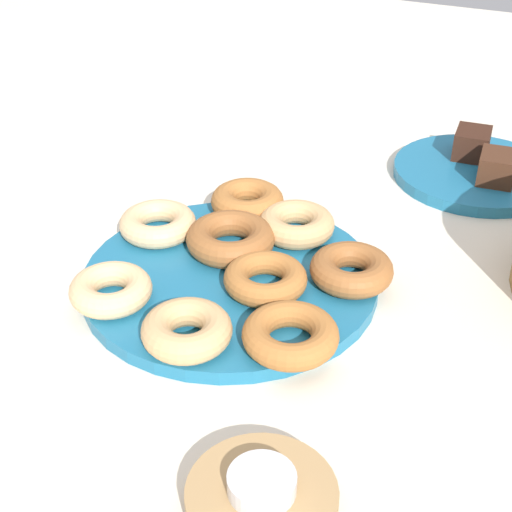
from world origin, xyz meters
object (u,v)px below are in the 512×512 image
(donut_1, at_px, (111,290))
(donut_6, at_px, (296,224))
(tealight, at_px, (262,483))
(donut_2, at_px, (351,269))
(donut_8, at_px, (247,201))
(donut_5, at_px, (231,239))
(cake_plate, at_px, (476,173))
(donut_plate, at_px, (230,279))
(donut_0, at_px, (158,224))
(brownie_near, at_px, (472,143))
(brownie_far, at_px, (497,167))
(donut_7, at_px, (290,335))
(candle_holder, at_px, (262,501))
(donut_3, at_px, (187,330))
(donut_4, at_px, (265,279))

(donut_1, distance_m, donut_6, 0.23)
(donut_1, xyz_separation_m, tealight, (0.16, 0.24, 0.00))
(donut_2, relative_size, donut_8, 1.00)
(donut_5, xyz_separation_m, cake_plate, (-0.32, 0.21, -0.02))
(donut_plate, xyz_separation_m, donut_0, (-0.04, -0.11, 0.02))
(donut_8, relative_size, brownie_near, 1.60)
(donut_0, bearing_deg, cake_plate, 136.77)
(donut_1, distance_m, brownie_far, 0.52)
(donut_plate, bearing_deg, donut_6, 161.45)
(donut_0, distance_m, donut_6, 0.16)
(donut_7, height_order, candle_holder, donut_7)
(donut_1, bearing_deg, donut_2, 122.49)
(donut_3, bearing_deg, brownie_near, 162.53)
(donut_6, xyz_separation_m, donut_8, (-0.02, -0.07, 0.00))
(brownie_near, distance_m, tealight, 0.64)
(donut_4, height_order, donut_8, donut_8)
(donut_3, relative_size, brownie_near, 1.55)
(donut_plate, distance_m, brownie_near, 0.43)
(donut_3, distance_m, donut_6, 0.22)
(donut_8, bearing_deg, candle_holder, 26.45)
(tealight, bearing_deg, donut_plate, -149.35)
(donut_plate, xyz_separation_m, donut_4, (0.01, 0.05, 0.02))
(donut_7, distance_m, candle_holder, 0.18)
(donut_4, bearing_deg, donut_1, -58.35)
(donut_6, relative_size, candle_holder, 0.77)
(candle_holder, bearing_deg, donut_5, -150.10)
(donut_plate, bearing_deg, donut_3, 6.63)
(brownie_far, bearing_deg, donut_5, -39.30)
(donut_7, relative_size, brownie_near, 1.65)
(donut_7, bearing_deg, candle_holder, 15.54)
(donut_5, bearing_deg, donut_plate, 25.08)
(donut_2, bearing_deg, brownie_near, 171.27)
(donut_7, distance_m, brownie_near, 0.48)
(cake_plate, relative_size, brownie_far, 4.01)
(tealight, bearing_deg, brownie_near, 177.85)
(donut_5, bearing_deg, donut_0, -88.29)
(donut_2, xyz_separation_m, donut_6, (-0.06, -0.09, -0.00))
(donut_3, height_order, donut_4, donut_3)
(donut_2, xyz_separation_m, donut_3, (0.16, -0.11, 0.00))
(cake_plate, distance_m, brownie_near, 0.04)
(donut_0, relative_size, donut_3, 1.03)
(candle_holder, bearing_deg, donut_0, -138.28)
(donut_6, distance_m, donut_8, 0.08)
(donut_4, distance_m, brownie_far, 0.38)
(donut_0, relative_size, candle_holder, 0.78)
(donut_7, height_order, brownie_near, brownie_near)
(donut_6, bearing_deg, donut_plate, -18.55)
(donut_1, bearing_deg, brownie_far, 144.24)
(brownie_near, height_order, candle_holder, brownie_near)
(donut_2, xyz_separation_m, candle_holder, (0.29, 0.03, -0.02))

